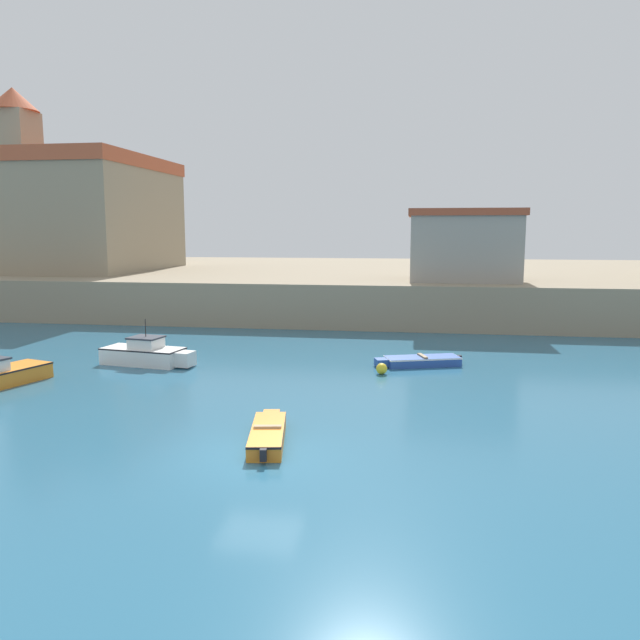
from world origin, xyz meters
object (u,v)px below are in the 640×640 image
Objects in this scene: motorboat_white_0 at (146,354)px; mooring_buoy at (382,369)px; dinghy_orange_2 at (268,434)px; harbor_shed_near_wharf at (464,245)px; church at (93,210)px; dinghy_blue_3 at (420,361)px.

motorboat_white_0 is 11.99m from mooring_buoy.
mooring_buoy is (3.11, 10.12, -0.01)m from dinghy_orange_2.
harbor_shed_near_wharf reaches higher than motorboat_white_0.
harbor_shed_near_wharf is (8.03, 28.11, 5.43)m from dinghy_orange_2.
dinghy_orange_2 is 8.01× the size of mooring_buoy.
harbor_shed_near_wharf is (16.90, 17.62, 5.16)m from motorboat_white_0.
mooring_buoy is at bearing -1.75° from motorboat_white_0.
dinghy_blue_3 is at bearing -37.32° from church.
dinghy_orange_2 is 0.25× the size of church.
harbor_shed_near_wharf reaches higher than dinghy_blue_3.
mooring_buoy is (-1.82, -2.23, 0.02)m from dinghy_blue_3.
motorboat_white_0 is 9.45× the size of mooring_buoy.
dinghy_orange_2 is 10.59m from mooring_buoy.
dinghy_blue_3 is (13.80, 1.86, -0.30)m from motorboat_white_0.
church is 33.49m from harbor_shed_near_wharf.
motorboat_white_0 reaches higher than dinghy_blue_3.
dinghy_blue_3 is at bearing 68.24° from dinghy_orange_2.
dinghy_orange_2 is 0.96× the size of dinghy_blue_3.
dinghy_orange_2 reaches higher than dinghy_blue_3.
motorboat_white_0 is 1.18× the size of dinghy_orange_2.
motorboat_white_0 is at bearing 130.22° from dinghy_orange_2.
church reaches higher than mooring_buoy.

